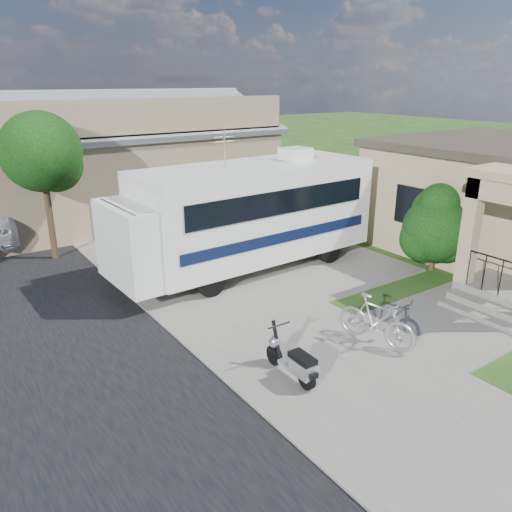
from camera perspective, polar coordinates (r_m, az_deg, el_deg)
ground at (r=11.34m, az=9.45°, el=-9.21°), size 120.00×120.00×0.00m
sidewalk_slab at (r=18.84m, az=-14.42°, el=2.31°), size 4.00×80.00×0.06m
driveway_slab at (r=15.34m, az=1.87°, el=-1.02°), size 7.00×6.00×0.05m
walk_slab at (r=12.92m, az=22.31°, el=-6.64°), size 4.00×3.00×0.05m
house at (r=18.43m, az=26.98°, el=6.05°), size 9.47×7.80×3.54m
warehouse at (r=22.40m, az=-16.14°, el=9.98°), size 12.50×8.40×5.04m
street_tree_a at (r=16.55m, az=-23.03°, el=10.52°), size 2.44×2.40×4.58m
motorhome at (r=14.55m, az=-1.11°, el=4.98°), size 8.05×2.83×4.09m
shrub at (r=15.60m, az=19.84°, el=3.25°), size 2.14×2.04×2.62m
scooter at (r=9.55m, az=4.30°, el=-11.89°), size 0.50×1.44×0.95m
bicycle at (r=10.93m, az=13.55°, el=-7.47°), size 0.92×1.86×1.08m
garden_hose at (r=13.91m, az=21.82°, el=-4.44°), size 0.38×0.38×0.17m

